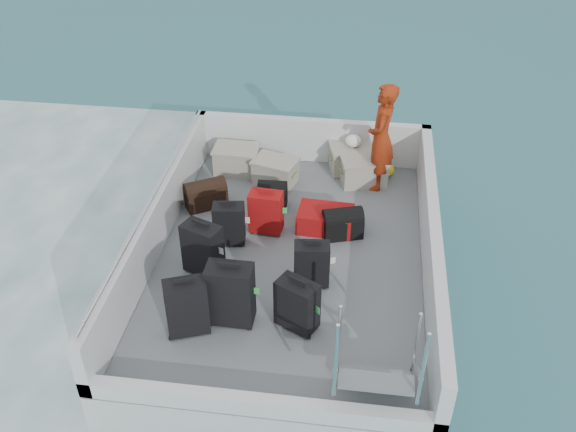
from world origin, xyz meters
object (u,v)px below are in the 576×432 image
at_px(suitcase_1, 203,250).
at_px(suitcase_6, 297,305).
at_px(suitcase_7, 312,265).
at_px(suitcase_3, 231,295).
at_px(crate_1, 275,172).
at_px(crate_2, 352,159).
at_px(suitcase_0, 187,308).
at_px(suitcase_5, 266,213).
at_px(crate_3, 363,171).
at_px(suitcase_2, 229,224).
at_px(passenger, 381,137).
at_px(suitcase_8, 325,219).
at_px(crate_0, 237,161).

height_order(suitcase_1, suitcase_6, suitcase_1).
distance_m(suitcase_6, suitcase_7, 0.73).
height_order(suitcase_3, suitcase_7, suitcase_3).
relative_size(crate_1, crate_2, 0.92).
bearing_deg(crate_1, suitcase_7, -70.68).
bearing_deg(suitcase_1, suitcase_0, -64.01).
relative_size(suitcase_5, crate_3, 0.93).
height_order(suitcase_2, crate_3, suitcase_2).
height_order(crate_2, passenger, passenger).
xyz_separation_m(suitcase_1, crate_1, (0.56, 2.14, -0.17)).
distance_m(suitcase_8, crate_2, 1.58).
bearing_deg(suitcase_5, suitcase_1, -118.92).
bearing_deg(crate_0, suitcase_1, -88.38).
bearing_deg(suitcase_2, crate_1, 68.97).
distance_m(suitcase_0, suitcase_1, 1.01).
xyz_separation_m(suitcase_3, passenger, (1.56, 3.05, 0.42)).
distance_m(suitcase_3, crate_2, 3.64).
distance_m(suitcase_7, crate_3, 2.43).
bearing_deg(suitcase_2, suitcase_7, -37.62).
bearing_deg(suitcase_0, suitcase_3, 5.97).
bearing_deg(crate_2, suitcase_6, -97.12).
bearing_deg(suitcase_8, suitcase_0, 151.19).
bearing_deg(suitcase_3, crate_1, 89.68).
bearing_deg(crate_3, suitcase_2, -134.46).
height_order(suitcase_0, crate_1, suitcase_0).
relative_size(suitcase_3, suitcase_6, 1.24).
distance_m(suitcase_8, crate_3, 1.31).
height_order(suitcase_5, suitcase_6, suitcase_6).
relative_size(suitcase_6, suitcase_8, 0.85).
bearing_deg(crate_1, suitcase_2, -103.79).
distance_m(suitcase_5, crate_1, 1.22).
relative_size(suitcase_7, crate_1, 0.99).
xyz_separation_m(suitcase_3, crate_3, (1.35, 3.11, -0.19)).
relative_size(suitcase_0, suitcase_6, 1.12).
distance_m(crate_0, crate_3, 1.93).
height_order(suitcase_3, crate_2, suitcase_3).
relative_size(suitcase_2, crate_0, 0.90).
relative_size(suitcase_8, crate_2, 1.14).
distance_m(suitcase_3, suitcase_6, 0.74).
height_order(suitcase_1, suitcase_3, suitcase_3).
bearing_deg(suitcase_2, crate_3, 38.31).
xyz_separation_m(suitcase_1, suitcase_7, (1.33, -0.04, -0.05)).
bearing_deg(suitcase_7, suitcase_1, 171.64).
xyz_separation_m(suitcase_0, crate_1, (0.49, 3.15, -0.17)).
xyz_separation_m(suitcase_2, crate_0, (-0.26, 1.75, -0.10)).
bearing_deg(suitcase_1, crate_2, 79.84).
distance_m(suitcase_3, suitcase_5, 1.72).
xyz_separation_m(suitcase_0, crate_3, (1.79, 3.33, -0.16)).
relative_size(suitcase_1, suitcase_2, 1.20).
bearing_deg(suitcase_7, suitcase_2, 143.13).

